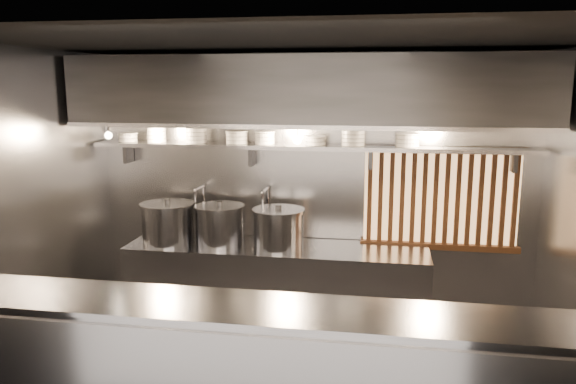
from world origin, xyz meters
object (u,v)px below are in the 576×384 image
(stock_pot_left, at_px, (168,223))
(stock_pot_mid, at_px, (220,225))
(heat_lamp, at_px, (106,129))
(pendant_bulb, at_px, (297,140))
(stock_pot_right, at_px, (279,228))

(stock_pot_left, height_order, stock_pot_mid, stock_pot_left)
(heat_lamp, distance_m, stock_pot_left, 1.10)
(heat_lamp, relative_size, stock_pot_mid, 0.64)
(stock_pot_mid, bearing_deg, pendant_bulb, 6.16)
(pendant_bulb, bearing_deg, heat_lamp, -169.00)
(heat_lamp, distance_m, stock_pot_right, 1.91)
(heat_lamp, height_order, pendant_bulb, heat_lamp)
(pendant_bulb, bearing_deg, stock_pot_right, -145.97)
(pendant_bulb, bearing_deg, stock_pot_mid, -173.84)
(stock_pot_right, bearing_deg, stock_pot_mid, 177.21)
(heat_lamp, distance_m, pendant_bulb, 1.83)
(heat_lamp, xyz_separation_m, stock_pot_right, (1.63, 0.24, -0.97))
(stock_pot_right, bearing_deg, heat_lamp, -171.75)
(heat_lamp, xyz_separation_m, stock_pot_mid, (1.02, 0.27, -0.96))
(pendant_bulb, distance_m, stock_pot_left, 1.57)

